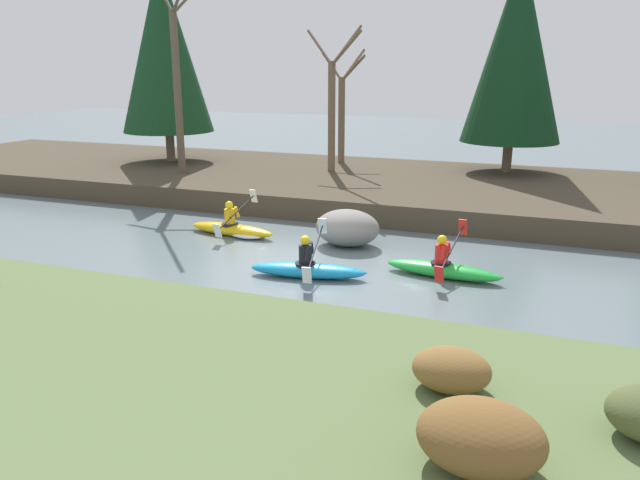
{
  "coord_description": "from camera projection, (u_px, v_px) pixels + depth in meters",
  "views": [
    {
      "loc": [
        5.68,
        -13.44,
        4.75
      ],
      "look_at": [
        0.33,
        0.5,
        0.55
      ],
      "focal_mm": 35.0,
      "sensor_mm": 36.0,
      "label": 1
    }
  ],
  "objects": [
    {
      "name": "bare_tree_upstream",
      "position": [
        178.0,
        73.0,
        23.01
      ],
      "size": [
        4.33,
        4.28,
        7.93
      ],
      "color": "brown",
      "rests_on": "riverbank_far"
    },
    {
      "name": "conifer_tree_left",
      "position": [
        516.0,
        49.0,
        23.0
      ],
      "size": [
        3.71,
        3.71,
        8.02
      ],
      "color": "brown",
      "rests_on": "riverbank_far"
    },
    {
      "name": "bare_tree_mid_upstream",
      "position": [
        342.0,
        110.0,
        26.04
      ],
      "size": [
        2.62,
        2.59,
        4.67
      ],
      "color": "brown",
      "rests_on": "riverbank_far"
    },
    {
      "name": "ground_plane",
      "position": [
        300.0,
        265.0,
        15.32
      ],
      "size": [
        90.0,
        90.0,
        0.0
      ],
      "primitive_type": "plane",
      "color": "slate"
    },
    {
      "name": "conifer_tree_far_left",
      "position": [
        164.0,
        47.0,
        25.69
      ],
      "size": [
        3.79,
        3.79,
        8.16
      ],
      "color": "brown",
      "rests_on": "riverbank_far"
    },
    {
      "name": "kayaker_middle",
      "position": [
        309.0,
        268.0,
        14.4
      ],
      "size": [
        2.79,
        2.06,
        1.2
      ],
      "rotation": [
        0.0,
        0.0,
        0.18
      ],
      "color": "#1993D6",
      "rests_on": "ground"
    },
    {
      "name": "riverbank_near",
      "position": [
        122.0,
        375.0,
        9.15
      ],
      "size": [
        44.0,
        5.66,
        0.73
      ],
      "color": "#5B7042",
      "rests_on": "ground"
    },
    {
      "name": "bare_tree_mid_downstream",
      "position": [
        333.0,
        103.0,
        23.75
      ],
      "size": [
        3.07,
        3.03,
        5.52
      ],
      "color": "brown",
      "rests_on": "riverbank_far"
    },
    {
      "name": "riverbank_far",
      "position": [
        392.0,
        187.0,
        23.15
      ],
      "size": [
        44.0,
        9.39,
        0.74
      ],
      "color": "#473D2D",
      "rests_on": "ground"
    },
    {
      "name": "shrub_clump_third",
      "position": [
        481.0,
        437.0,
        6.36
      ],
      "size": [
        1.32,
        1.1,
        0.72
      ],
      "color": "brown",
      "rests_on": "riverbank_near"
    },
    {
      "name": "shrub_clump_second",
      "position": [
        451.0,
        369.0,
        7.95
      ],
      "size": [
        1.01,
        0.84,
        0.55
      ],
      "color": "brown",
      "rests_on": "riverbank_near"
    },
    {
      "name": "kayaker_lead",
      "position": [
        444.0,
        268.0,
        14.41
      ],
      "size": [
        2.79,
        2.07,
        1.2
      ],
      "rotation": [
        0.0,
        0.0,
        -0.1
      ],
      "color": "green",
      "rests_on": "ground"
    },
    {
      "name": "boulder_midstream",
      "position": [
        347.0,
        228.0,
        16.88
      ],
      "size": [
        1.76,
        1.38,
        0.99
      ],
      "color": "gray",
      "rests_on": "ground"
    },
    {
      "name": "kayaker_trailing",
      "position": [
        235.0,
        229.0,
        17.93
      ],
      "size": [
        2.79,
        2.07,
        1.2
      ],
      "rotation": [
        0.0,
        0.0,
        -0.08
      ],
      "color": "yellow",
      "rests_on": "ground"
    }
  ]
}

